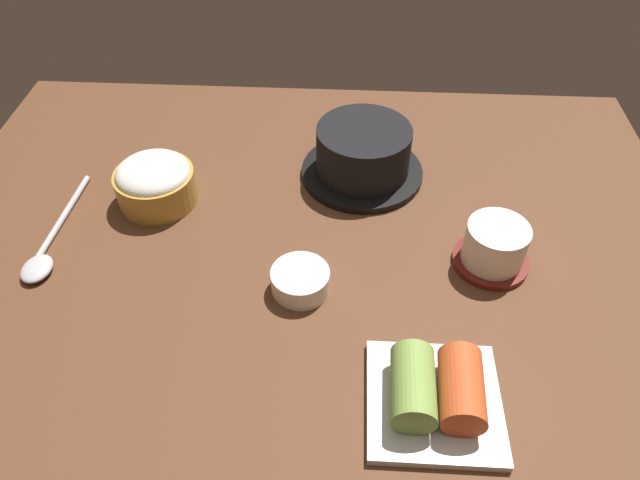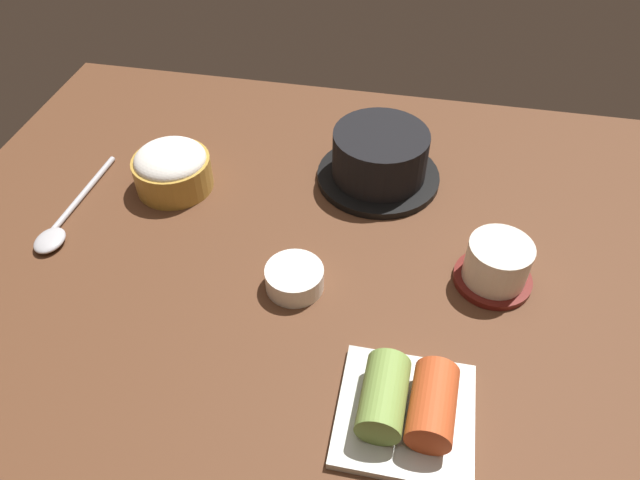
# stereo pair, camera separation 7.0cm
# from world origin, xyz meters

# --- Properties ---
(dining_table) EXTENTS (1.00, 0.76, 0.02)m
(dining_table) POSITION_xyz_m (0.00, 0.00, 0.01)
(dining_table) COLOR #56331E
(dining_table) RESTS_ON ground
(stone_pot) EXTENTS (0.17, 0.17, 0.08)m
(stone_pot) POSITION_xyz_m (0.07, 0.15, 0.06)
(stone_pot) COLOR black
(stone_pot) RESTS_ON dining_table
(rice_bowl) EXTENTS (0.11, 0.11, 0.06)m
(rice_bowl) POSITION_xyz_m (-0.21, 0.08, 0.05)
(rice_bowl) COLOR #B78C38
(rice_bowl) RESTS_ON dining_table
(tea_cup_with_saucer) EXTENTS (0.09, 0.09, 0.06)m
(tea_cup_with_saucer) POSITION_xyz_m (0.23, -0.02, 0.05)
(tea_cup_with_saucer) COLOR maroon
(tea_cup_with_saucer) RESTS_ON dining_table
(banchan_cup_center) EXTENTS (0.07, 0.07, 0.03)m
(banchan_cup_center) POSITION_xyz_m (-0.00, -0.07, 0.04)
(banchan_cup_center) COLOR white
(banchan_cup_center) RESTS_ON dining_table
(kimchi_plate) EXTENTS (0.13, 0.13, 0.05)m
(kimchi_plate) POSITION_xyz_m (0.14, -0.22, 0.04)
(kimchi_plate) COLOR silver
(kimchi_plate) RESTS_ON dining_table
(spoon) EXTENTS (0.04, 0.20, 0.01)m
(spoon) POSITION_xyz_m (-0.32, -0.03, 0.03)
(spoon) COLOR #B7B7BC
(spoon) RESTS_ON dining_table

